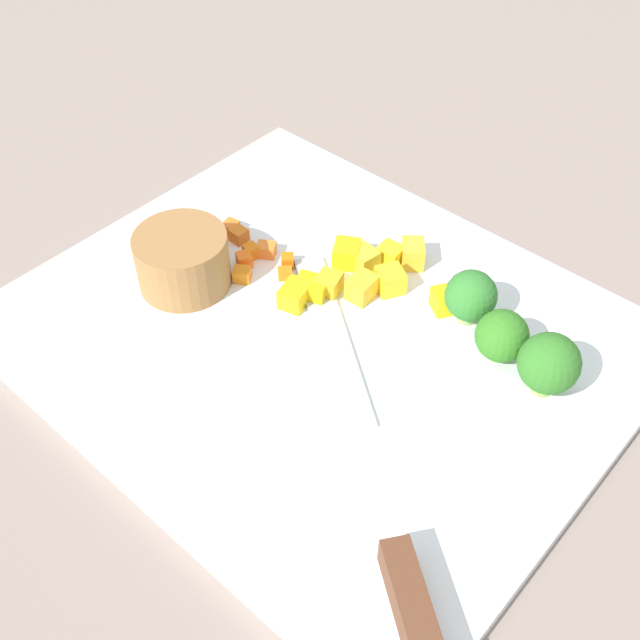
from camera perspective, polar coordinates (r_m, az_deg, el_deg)
ground_plane at (r=0.57m, az=0.00°, el=-1.55°), size 4.00×4.00×0.00m
cutting_board at (r=0.57m, az=0.00°, el=-1.14°), size 0.42×0.35×0.01m
prep_bowl at (r=0.59m, az=-10.05°, el=4.35°), size 0.07×0.07×0.04m
chef_knife at (r=0.46m, az=4.57°, el=-13.94°), size 0.28×0.21×0.02m
carrot_dice_0 at (r=0.60m, az=-5.52°, el=3.51°), size 0.02×0.02×0.01m
carrot_dice_1 at (r=0.61m, az=-2.39°, el=4.34°), size 0.01×0.01×0.01m
carrot_dice_2 at (r=0.62m, az=-5.08°, el=5.04°), size 0.01×0.01×0.01m
carrot_dice_3 at (r=0.65m, az=-6.59°, el=6.77°), size 0.01×0.01×0.01m
carrot_dice_4 at (r=0.64m, az=-9.17°, el=6.36°), size 0.02×0.02×0.02m
carrot_dice_5 at (r=0.62m, az=-3.98°, el=5.17°), size 0.02×0.02×0.01m
carrot_dice_6 at (r=0.60m, az=-2.58°, el=3.44°), size 0.01×0.01×0.01m
carrot_dice_7 at (r=0.64m, az=-8.26°, el=5.90°), size 0.02×0.02×0.01m
carrot_dice_8 at (r=0.61m, az=-5.59°, el=4.41°), size 0.02×0.02×0.01m
carrot_dice_9 at (r=0.64m, az=-5.99°, el=6.23°), size 0.01×0.01×0.01m
pepper_dice_0 at (r=0.58m, az=9.22°, el=1.44°), size 0.03×0.03×0.02m
pepper_dice_1 at (r=0.58m, az=-0.62°, el=2.33°), size 0.03×0.03×0.02m
pepper_dice_2 at (r=0.58m, az=2.82°, el=2.56°), size 0.02×0.02×0.02m
pepper_dice_3 at (r=0.59m, az=5.17°, el=2.92°), size 0.03×0.03×0.02m
pepper_dice_4 at (r=0.61m, az=5.19°, el=4.79°), size 0.02×0.02×0.02m
pepper_dice_5 at (r=0.58m, az=0.63°, el=2.60°), size 0.02×0.02×0.02m
pepper_dice_6 at (r=0.61m, az=1.97°, el=4.87°), size 0.03×0.03×0.02m
pepper_dice_7 at (r=0.61m, az=6.82°, el=4.85°), size 0.03×0.03×0.02m
pepper_dice_8 at (r=0.58m, az=-1.85°, el=1.84°), size 0.02×0.03×0.02m
pepper_dice_9 at (r=0.61m, az=3.21°, el=4.45°), size 0.02×0.02×0.02m
broccoli_floret_0 at (r=0.53m, az=16.45°, el=-3.12°), size 0.04×0.04×0.05m
broccoli_floret_1 at (r=0.56m, az=11.01°, el=1.71°), size 0.04×0.04×0.04m
broccoli_floret_2 at (r=0.54m, az=13.20°, el=-1.18°), size 0.04×0.04×0.04m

